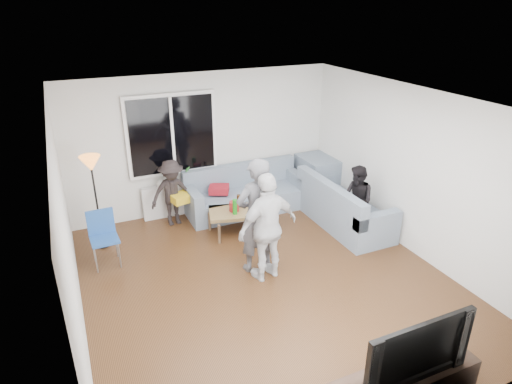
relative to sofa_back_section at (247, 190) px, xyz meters
name	(u,v)px	position (x,y,z in m)	size (l,w,h in m)	color
floor	(267,282)	(-0.65, -2.27, -0.45)	(5.00, 5.50, 0.04)	#56351C
ceiling	(269,101)	(-0.65, -2.27, 2.20)	(5.00, 5.50, 0.04)	white
wall_back	(204,143)	(-0.65, 0.50, 0.88)	(5.00, 0.04, 2.60)	silver
wall_front	(413,328)	(-0.65, -5.04, 0.88)	(5.00, 0.04, 2.60)	silver
wall_left	(66,237)	(-3.17, -2.27, 0.88)	(0.04, 5.50, 2.60)	silver
wall_right	(414,172)	(1.87, -2.27, 0.88)	(0.04, 5.50, 2.60)	silver
window_frame	(172,135)	(-1.25, 0.42, 1.12)	(1.62, 0.06, 1.47)	white
window_glass	(172,135)	(-1.25, 0.38, 1.12)	(1.50, 0.02, 1.35)	black
window_mullion	(173,135)	(-1.25, 0.37, 1.12)	(0.05, 0.03, 1.35)	white
radiator	(177,199)	(-1.25, 0.38, -0.11)	(1.30, 0.12, 0.62)	silver
potted_plant	(186,175)	(-1.06, 0.35, 0.36)	(0.18, 0.14, 0.33)	#2C6E2C
vase	(161,183)	(-1.54, 0.35, 0.28)	(0.16, 0.16, 0.17)	white
sofa_back_section	(247,190)	(0.00, 0.00, 0.00)	(2.30, 0.85, 0.85)	slate
sofa_right_section	(345,203)	(1.37, -1.25, 0.00)	(0.85, 2.00, 0.85)	slate
sofa_corner	(322,177)	(1.67, 0.00, 0.00)	(0.85, 0.85, 0.85)	slate
cushion_yellow	(182,197)	(-1.26, -0.02, 0.09)	(0.38, 0.32, 0.14)	gold
cushion_red	(219,189)	(-0.53, 0.06, 0.09)	(0.36, 0.30, 0.13)	maroon
coffee_table	(241,221)	(-0.41, -0.73, -0.22)	(1.10, 0.60, 0.40)	olive
pitcher	(234,206)	(-0.53, -0.69, 0.06)	(0.17, 0.17, 0.17)	maroon
side_chair	(105,240)	(-2.70, -0.88, 0.01)	(0.40, 0.40, 0.86)	#234F99
floor_lamp	(97,203)	(-2.70, -0.27, 0.36)	(0.32, 0.32, 1.56)	orange
player_left	(257,216)	(-0.64, -1.90, 0.46)	(0.64, 0.42, 1.76)	#4D4D52
player_right	(268,227)	(-0.59, -2.17, 0.39)	(0.95, 0.40, 1.63)	silver
spectator_right	(357,201)	(1.37, -1.59, 0.19)	(0.59, 0.46, 1.22)	black
spectator_back	(172,193)	(-1.42, 0.03, 0.18)	(0.79, 0.45, 1.22)	black
television	(410,345)	(-0.35, -4.77, 0.36)	(1.19, 0.16, 0.69)	black
bottle_b	(235,207)	(-0.56, -0.81, 0.11)	(0.08, 0.08, 0.27)	#1A931B
bottle_e	(256,200)	(-0.09, -0.65, 0.08)	(0.07, 0.07, 0.21)	black
bottle_c	(239,201)	(-0.39, -0.58, 0.09)	(0.07, 0.07, 0.23)	#321D0B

